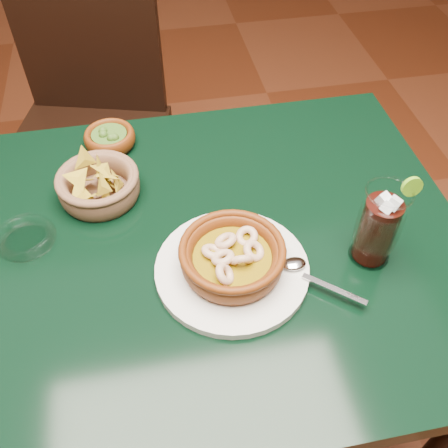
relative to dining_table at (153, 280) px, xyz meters
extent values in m
plane|color=#471C0C|center=(0.00, 0.00, -0.65)|extent=(7.00, 7.00, 0.00)
cube|color=black|center=(0.00, 0.00, 0.08)|extent=(1.20, 0.80, 0.04)
cylinder|color=black|center=(0.54, 0.34, -0.30)|extent=(0.06, 0.06, 0.71)
cube|color=black|center=(-0.16, 0.64, -0.17)|extent=(0.56, 0.56, 0.04)
cylinder|color=black|center=(-0.40, 0.51, -0.41)|extent=(0.04, 0.04, 0.49)
cylinder|color=black|center=(-0.03, 0.40, -0.41)|extent=(0.04, 0.04, 0.49)
cylinder|color=black|center=(-0.29, 0.88, -0.41)|extent=(0.04, 0.04, 0.49)
cylinder|color=black|center=(0.08, 0.77, -0.41)|extent=(0.04, 0.04, 0.49)
cube|color=black|center=(-0.10, 0.84, 0.09)|extent=(0.42, 0.15, 0.47)
cylinder|color=silver|center=(0.14, -0.08, 0.11)|extent=(0.27, 0.27, 0.01)
cylinder|color=#542309|center=(0.14, -0.08, 0.12)|extent=(0.16, 0.16, 0.01)
torus|color=#542309|center=(0.14, -0.08, 0.14)|extent=(0.20, 0.20, 0.04)
torus|color=#542309|center=(0.14, -0.08, 0.16)|extent=(0.18, 0.18, 0.01)
cylinder|color=#6F5807|center=(0.14, -0.08, 0.14)|extent=(0.14, 0.14, 0.01)
torus|color=#D1AD8F|center=(0.18, -0.08, 0.15)|extent=(0.06, 0.06, 0.04)
torus|color=#D1AD8F|center=(0.18, -0.05, 0.15)|extent=(0.06, 0.06, 0.03)
torus|color=#D1AD8F|center=(0.14, -0.05, 0.15)|extent=(0.05, 0.05, 0.04)
torus|color=#D1AD8F|center=(0.11, -0.07, 0.15)|extent=(0.05, 0.05, 0.04)
torus|color=#D1AD8F|center=(0.12, -0.09, 0.15)|extent=(0.06, 0.06, 0.03)
torus|color=#D1AD8F|center=(0.12, -0.12, 0.15)|extent=(0.04, 0.05, 0.05)
torus|color=#D1AD8F|center=(0.15, -0.10, 0.15)|extent=(0.05, 0.03, 0.05)
cube|color=silver|center=(0.30, -0.16, 0.12)|extent=(0.09, 0.08, 0.00)
ellipsoid|color=silver|center=(0.25, -0.10, 0.12)|extent=(0.04, 0.03, 0.01)
cylinder|color=brown|center=(-0.08, 0.16, 0.10)|extent=(0.14, 0.14, 0.01)
torus|color=brown|center=(-0.08, 0.16, 0.13)|extent=(0.19, 0.19, 0.06)
torus|color=brown|center=(-0.08, 0.16, 0.15)|extent=(0.16, 0.16, 0.01)
cone|color=#B69821|center=(-0.07, 0.15, 0.13)|extent=(0.04, 0.07, 0.08)
cone|color=#B69821|center=(-0.10, 0.17, 0.13)|extent=(0.08, 0.06, 0.06)
cone|color=#B69821|center=(-0.07, 0.16, 0.17)|extent=(0.02, 0.08, 0.08)
cone|color=#B69821|center=(-0.10, 0.20, 0.16)|extent=(0.05, 0.06, 0.07)
cone|color=#B69821|center=(-0.07, 0.11, 0.13)|extent=(0.05, 0.08, 0.07)
cone|color=#B69821|center=(-0.05, 0.17, 0.14)|extent=(0.07, 0.05, 0.06)
cone|color=#B69821|center=(-0.08, 0.19, 0.13)|extent=(0.07, 0.06, 0.06)
cone|color=#B69821|center=(-0.06, 0.15, 0.16)|extent=(0.08, 0.08, 0.04)
cone|color=#B69821|center=(-0.04, 0.15, 0.13)|extent=(0.04, 0.08, 0.07)
cone|color=#B69821|center=(-0.09, 0.13, 0.13)|extent=(0.06, 0.06, 0.05)
cone|color=#B69821|center=(-0.06, 0.16, 0.16)|extent=(0.05, 0.07, 0.06)
cone|color=#B69821|center=(-0.11, 0.13, 0.14)|extent=(0.06, 0.07, 0.06)
cone|color=#B69821|center=(-0.11, 0.15, 0.16)|extent=(0.07, 0.06, 0.05)
cone|color=#B69821|center=(-0.07, 0.11, 0.16)|extent=(0.05, 0.07, 0.08)
cone|color=#B69821|center=(-0.06, 0.15, 0.17)|extent=(0.05, 0.07, 0.05)
cone|color=#B69821|center=(-0.06, 0.15, 0.14)|extent=(0.06, 0.06, 0.05)
cylinder|color=#542309|center=(-0.05, 0.31, 0.10)|extent=(0.09, 0.09, 0.01)
torus|color=#542309|center=(-0.05, 0.31, 0.12)|extent=(0.13, 0.13, 0.04)
cylinder|color=#274914|center=(-0.05, 0.31, 0.13)|extent=(0.08, 0.08, 0.01)
sphere|color=#274914|center=(-0.06, 0.31, 0.13)|extent=(0.02, 0.02, 0.02)
sphere|color=#274914|center=(-0.05, 0.29, 0.13)|extent=(0.02, 0.02, 0.02)
sphere|color=#274914|center=(-0.04, 0.29, 0.13)|extent=(0.02, 0.02, 0.02)
sphere|color=#274914|center=(-0.06, 0.32, 0.13)|extent=(0.02, 0.02, 0.02)
sphere|color=#274914|center=(-0.04, 0.30, 0.13)|extent=(0.02, 0.02, 0.02)
cylinder|color=white|center=(0.39, -0.09, 0.10)|extent=(0.07, 0.07, 0.01)
torus|color=white|center=(0.39, -0.09, 0.18)|extent=(0.16, 0.16, 0.09)
cylinder|color=black|center=(0.39, -0.09, 0.17)|extent=(0.06, 0.06, 0.13)
cube|color=silver|center=(0.40, -0.10, 0.21)|extent=(0.02, 0.03, 0.03)
cube|color=silver|center=(0.40, -0.10, 0.24)|extent=(0.03, 0.03, 0.03)
cube|color=silver|center=(0.39, -0.09, 0.24)|extent=(0.03, 0.03, 0.02)
cube|color=silver|center=(0.39, -0.10, 0.23)|extent=(0.03, 0.03, 0.03)
torus|color=white|center=(0.39, -0.09, 0.26)|extent=(0.08, 0.08, 0.00)
cylinder|color=#5EA118|center=(0.43, -0.09, 0.26)|extent=(0.03, 0.01, 0.03)
cylinder|color=white|center=(-0.22, 0.06, 0.10)|extent=(0.10, 0.10, 0.01)
torus|color=white|center=(-0.22, 0.06, 0.11)|extent=(0.12, 0.12, 0.03)
camera|label=1|loc=(0.03, -0.59, 0.81)|focal=40.00mm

